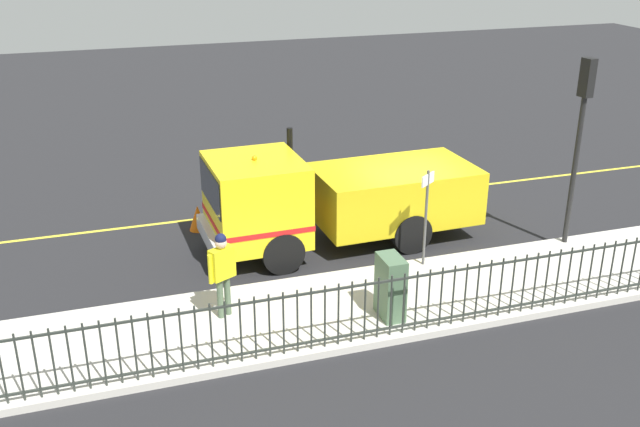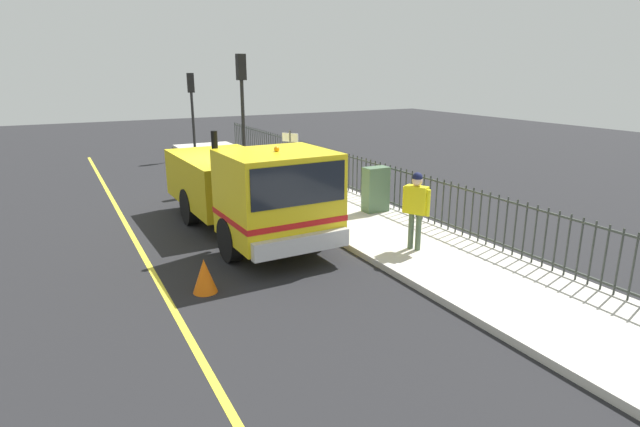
{
  "view_description": "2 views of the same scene",
  "coord_description": "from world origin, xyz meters",
  "px_view_note": "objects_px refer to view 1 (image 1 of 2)",
  "views": [
    {
      "loc": [
        15.11,
        -7.24,
        7.34
      ],
      "look_at": [
        0.71,
        -2.54,
        1.12
      ],
      "focal_mm": 40.79,
      "sensor_mm": 36.0,
      "label": 1
    },
    {
      "loc": [
        -4.03,
        -13.65,
        3.99
      ],
      "look_at": [
        1.28,
        -3.64,
        0.78
      ],
      "focal_mm": 28.59,
      "sensor_mm": 36.0,
      "label": 2
    }
  ],
  "objects_px": {
    "work_truck": "(323,196)",
    "traffic_cone": "(198,218)",
    "street_sign": "(426,206)",
    "worker_standing": "(222,266)",
    "utility_cabinet": "(391,287)",
    "traffic_light_near": "(582,116)"
  },
  "relations": [
    {
      "from": "traffic_cone",
      "to": "street_sign",
      "type": "xyz_separation_m",
      "value": [
        3.8,
        4.41,
        1.2
      ]
    },
    {
      "from": "worker_standing",
      "to": "traffic_light_near",
      "type": "relative_size",
      "value": 0.4
    },
    {
      "from": "worker_standing",
      "to": "traffic_cone",
      "type": "bearing_deg",
      "value": 59.7
    },
    {
      "from": "work_truck",
      "to": "traffic_light_near",
      "type": "height_order",
      "value": "traffic_light_near"
    },
    {
      "from": "traffic_cone",
      "to": "utility_cabinet",
      "type": "bearing_deg",
      "value": 26.31
    },
    {
      "from": "traffic_light_near",
      "to": "utility_cabinet",
      "type": "distance_m",
      "value": 6.18
    },
    {
      "from": "work_truck",
      "to": "traffic_cone",
      "type": "relative_size",
      "value": 10.2
    },
    {
      "from": "traffic_light_near",
      "to": "work_truck",
      "type": "bearing_deg",
      "value": 66.53
    },
    {
      "from": "worker_standing",
      "to": "traffic_light_near",
      "type": "distance_m",
      "value": 8.67
    },
    {
      "from": "worker_standing",
      "to": "street_sign",
      "type": "xyz_separation_m",
      "value": [
        -0.85,
        4.65,
        0.32
      ]
    },
    {
      "from": "street_sign",
      "to": "work_truck",
      "type": "bearing_deg",
      "value": -137.37
    },
    {
      "from": "traffic_light_near",
      "to": "utility_cabinet",
      "type": "relative_size",
      "value": 3.46
    },
    {
      "from": "work_truck",
      "to": "worker_standing",
      "type": "xyz_separation_m",
      "value": [
        2.75,
        -2.9,
        -0.08
      ]
    },
    {
      "from": "street_sign",
      "to": "utility_cabinet",
      "type": "bearing_deg",
      "value": -40.83
    },
    {
      "from": "work_truck",
      "to": "traffic_cone",
      "type": "bearing_deg",
      "value": 52.76
    },
    {
      "from": "worker_standing",
      "to": "utility_cabinet",
      "type": "bearing_deg",
      "value": -45.71
    },
    {
      "from": "work_truck",
      "to": "street_sign",
      "type": "bearing_deg",
      "value": -139.0
    },
    {
      "from": "traffic_cone",
      "to": "worker_standing",
      "type": "bearing_deg",
      "value": -2.93
    },
    {
      "from": "work_truck",
      "to": "worker_standing",
      "type": "height_order",
      "value": "work_truck"
    },
    {
      "from": "traffic_light_near",
      "to": "utility_cabinet",
      "type": "bearing_deg",
      "value": 104.78
    },
    {
      "from": "traffic_cone",
      "to": "street_sign",
      "type": "distance_m",
      "value": 5.94
    },
    {
      "from": "work_truck",
      "to": "traffic_cone",
      "type": "distance_m",
      "value": 3.42
    }
  ]
}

